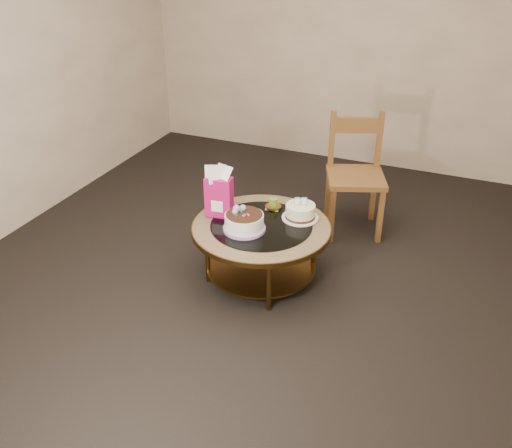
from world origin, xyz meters
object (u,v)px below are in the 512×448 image
at_px(decorated_cake, 244,223).
at_px(cream_cake, 300,212).
at_px(gift_bag, 219,192).
at_px(coffee_table, 261,234).
at_px(dining_chair, 355,174).

relative_size(decorated_cake, cream_cake, 1.11).
bearing_deg(gift_bag, cream_cake, 9.93).
height_order(coffee_table, decorated_cake, decorated_cake).
bearing_deg(dining_chair, decorated_cake, -135.18).
xyz_separation_m(coffee_table, gift_bag, (-0.34, 0.02, 0.27)).
bearing_deg(gift_bag, coffee_table, -10.82).
height_order(decorated_cake, gift_bag, gift_bag).
relative_size(cream_cake, dining_chair, 0.27).
relative_size(coffee_table, cream_cake, 3.77).
xyz_separation_m(coffee_table, cream_cake, (0.23, 0.20, 0.13)).
bearing_deg(decorated_cake, dining_chair, 65.61).
bearing_deg(coffee_table, gift_bag, 177.01).
distance_m(coffee_table, gift_bag, 0.44).
bearing_deg(coffee_table, decorated_cake, -126.59).
distance_m(decorated_cake, gift_bag, 0.32).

